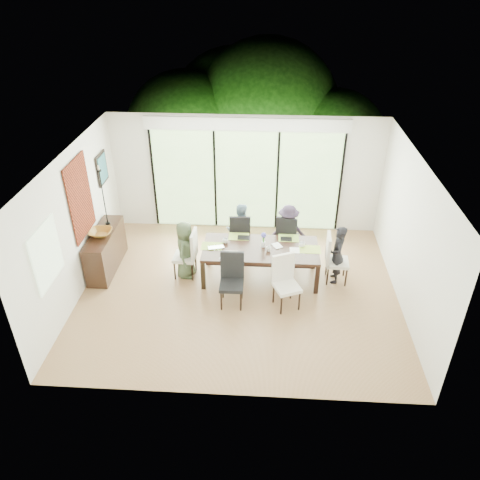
# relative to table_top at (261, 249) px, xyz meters

# --- Properties ---
(floor) EXTENTS (6.00, 5.00, 0.01)m
(floor) POSITION_rel_table_top_xyz_m (-0.39, -0.47, -0.68)
(floor) COLOR brown
(floor) RESTS_ON ground
(ceiling) EXTENTS (6.00, 5.00, 0.01)m
(ceiling) POSITION_rel_table_top_xyz_m (-0.39, -0.47, 2.03)
(ceiling) COLOR white
(ceiling) RESTS_ON wall_back
(wall_back) EXTENTS (6.00, 0.02, 2.70)m
(wall_back) POSITION_rel_table_top_xyz_m (-0.39, 2.04, 0.68)
(wall_back) COLOR silver
(wall_back) RESTS_ON floor
(wall_front) EXTENTS (6.00, 0.02, 2.70)m
(wall_front) POSITION_rel_table_top_xyz_m (-0.39, -2.98, 0.68)
(wall_front) COLOR silver
(wall_front) RESTS_ON floor
(wall_left) EXTENTS (0.02, 5.00, 2.70)m
(wall_left) POSITION_rel_table_top_xyz_m (-3.40, -0.47, 0.68)
(wall_left) COLOR white
(wall_left) RESTS_ON floor
(wall_right) EXTENTS (0.02, 5.00, 2.70)m
(wall_right) POSITION_rel_table_top_xyz_m (2.62, -0.47, 0.68)
(wall_right) COLOR silver
(wall_right) RESTS_ON floor
(glass_doors) EXTENTS (4.20, 0.02, 2.30)m
(glass_doors) POSITION_rel_table_top_xyz_m (-0.39, 2.00, 0.53)
(glass_doors) COLOR #598C3F
(glass_doors) RESTS_ON wall_back
(blinds_header) EXTENTS (4.40, 0.06, 0.28)m
(blinds_header) POSITION_rel_table_top_xyz_m (-0.39, 1.99, 1.83)
(blinds_header) COLOR white
(blinds_header) RESTS_ON wall_back
(mullion_a) EXTENTS (0.05, 0.04, 2.30)m
(mullion_a) POSITION_rel_table_top_xyz_m (-2.49, 1.99, 0.53)
(mullion_a) COLOR black
(mullion_a) RESTS_ON wall_back
(mullion_b) EXTENTS (0.05, 0.04, 2.30)m
(mullion_b) POSITION_rel_table_top_xyz_m (-1.09, 1.99, 0.53)
(mullion_b) COLOR black
(mullion_b) RESTS_ON wall_back
(mullion_c) EXTENTS (0.05, 0.04, 2.30)m
(mullion_c) POSITION_rel_table_top_xyz_m (0.31, 1.99, 0.53)
(mullion_c) COLOR black
(mullion_c) RESTS_ON wall_back
(mullion_d) EXTENTS (0.05, 0.04, 2.30)m
(mullion_d) POSITION_rel_table_top_xyz_m (1.71, 1.99, 0.53)
(mullion_d) COLOR black
(mullion_d) RESTS_ON wall_back
(side_window) EXTENTS (0.02, 0.90, 1.00)m
(side_window) POSITION_rel_table_top_xyz_m (-3.36, -1.67, 0.83)
(side_window) COLOR #8CAD7F
(side_window) RESTS_ON wall_left
(deck) EXTENTS (6.00, 1.80, 0.10)m
(deck) POSITION_rel_table_top_xyz_m (-0.39, 2.93, -0.72)
(deck) COLOR brown
(deck) RESTS_ON ground
(rail_top) EXTENTS (6.00, 0.08, 0.06)m
(rail_top) POSITION_rel_table_top_xyz_m (-0.39, 3.73, -0.12)
(rail_top) COLOR #4E3621
(rail_top) RESTS_ON deck
(foliage_left) EXTENTS (3.20, 3.20, 3.20)m
(foliage_left) POSITION_rel_table_top_xyz_m (-2.19, 4.73, 0.77)
(foliage_left) COLOR #14380F
(foliage_left) RESTS_ON ground
(foliage_mid) EXTENTS (4.00, 4.00, 4.00)m
(foliage_mid) POSITION_rel_table_top_xyz_m (0.01, 5.33, 1.13)
(foliage_mid) COLOR #14380F
(foliage_mid) RESTS_ON ground
(foliage_right) EXTENTS (2.80, 2.80, 2.80)m
(foliage_right) POSITION_rel_table_top_xyz_m (1.81, 4.53, 0.59)
(foliage_right) COLOR #14380F
(foliage_right) RESTS_ON ground
(foliage_far) EXTENTS (3.60, 3.60, 3.60)m
(foliage_far) POSITION_rel_table_top_xyz_m (-0.99, 6.03, 0.95)
(foliage_far) COLOR #14380F
(foliage_far) RESTS_ON ground
(table_top) EXTENTS (2.24, 1.03, 0.06)m
(table_top) POSITION_rel_table_top_xyz_m (0.00, 0.00, 0.00)
(table_top) COLOR black
(table_top) RESTS_ON floor
(table_apron) EXTENTS (2.05, 0.84, 0.09)m
(table_apron) POSITION_rel_table_top_xyz_m (0.00, -0.00, -0.08)
(table_apron) COLOR black
(table_apron) RESTS_ON floor
(table_leg_fl) EXTENTS (0.08, 0.08, 0.64)m
(table_leg_fl) POSITION_rel_table_top_xyz_m (-1.08, -0.43, -0.35)
(table_leg_fl) COLOR black
(table_leg_fl) RESTS_ON floor
(table_leg_fr) EXTENTS (0.08, 0.08, 0.64)m
(table_leg_fr) POSITION_rel_table_top_xyz_m (1.08, -0.43, -0.35)
(table_leg_fr) COLOR black
(table_leg_fr) RESTS_ON floor
(table_leg_bl) EXTENTS (0.08, 0.08, 0.64)m
(table_leg_bl) POSITION_rel_table_top_xyz_m (-1.08, 0.43, -0.35)
(table_leg_bl) COLOR black
(table_leg_bl) RESTS_ON floor
(table_leg_br) EXTENTS (0.08, 0.08, 0.64)m
(table_leg_br) POSITION_rel_table_top_xyz_m (1.08, 0.43, -0.35)
(table_leg_br) COLOR black
(table_leg_br) RESTS_ON floor
(chair_left_end) EXTENTS (0.45, 0.45, 1.03)m
(chair_left_end) POSITION_rel_table_top_xyz_m (-1.50, -0.00, -0.16)
(chair_left_end) COLOR silver
(chair_left_end) RESTS_ON floor
(chair_right_end) EXTENTS (0.45, 0.45, 1.03)m
(chair_right_end) POSITION_rel_table_top_xyz_m (1.50, -0.00, -0.16)
(chair_right_end) COLOR silver
(chair_right_end) RESTS_ON floor
(chair_far_left) EXTENTS (0.44, 0.44, 1.03)m
(chair_far_left) POSITION_rel_table_top_xyz_m (-0.45, 0.85, -0.16)
(chair_far_left) COLOR black
(chair_far_left) RESTS_ON floor
(chair_far_right) EXTENTS (0.51, 0.51, 1.03)m
(chair_far_right) POSITION_rel_table_top_xyz_m (0.55, 0.85, -0.16)
(chair_far_right) COLOR black
(chair_far_right) RESTS_ON floor
(chair_near_left) EXTENTS (0.43, 0.43, 1.03)m
(chair_near_left) POSITION_rel_table_top_xyz_m (-0.50, -0.87, -0.16)
(chair_near_left) COLOR black
(chair_near_left) RESTS_ON floor
(chair_near_right) EXTENTS (0.56, 0.56, 1.03)m
(chair_near_right) POSITION_rel_table_top_xyz_m (0.50, -0.87, -0.16)
(chair_near_right) COLOR white
(chair_near_right) RESTS_ON floor
(person_left_end) EXTENTS (0.43, 0.61, 1.20)m
(person_left_end) POSITION_rel_table_top_xyz_m (-1.48, 0.00, -0.07)
(person_left_end) COLOR #435337
(person_left_end) RESTS_ON floor
(person_right_end) EXTENTS (0.38, 0.58, 1.20)m
(person_right_end) POSITION_rel_table_top_xyz_m (1.48, 0.00, -0.07)
(person_right_end) COLOR black
(person_right_end) RESTS_ON floor
(person_far_left) EXTENTS (0.60, 0.43, 1.20)m
(person_far_left) POSITION_rel_table_top_xyz_m (-0.45, 0.83, -0.07)
(person_far_left) COLOR slate
(person_far_left) RESTS_ON floor
(person_far_right) EXTENTS (0.59, 0.40, 1.20)m
(person_far_right) POSITION_rel_table_top_xyz_m (0.55, 0.83, -0.07)
(person_far_right) COLOR #2C2132
(person_far_right) RESTS_ON floor
(placemat_left) EXTENTS (0.41, 0.30, 0.01)m
(placemat_left) POSITION_rel_table_top_xyz_m (-0.95, -0.00, 0.03)
(placemat_left) COLOR olive
(placemat_left) RESTS_ON table_top
(placemat_right) EXTENTS (0.41, 0.30, 0.01)m
(placemat_right) POSITION_rel_table_top_xyz_m (0.95, -0.00, 0.03)
(placemat_right) COLOR #9CB741
(placemat_right) RESTS_ON table_top
(placemat_far_l) EXTENTS (0.41, 0.30, 0.01)m
(placemat_far_l) POSITION_rel_table_top_xyz_m (-0.45, 0.40, 0.03)
(placemat_far_l) COLOR #8EAA3C
(placemat_far_l) RESTS_ON table_top
(placemat_far_r) EXTENTS (0.41, 0.30, 0.01)m
(placemat_far_r) POSITION_rel_table_top_xyz_m (0.55, 0.40, 0.03)
(placemat_far_r) COLOR #84AA3C
(placemat_far_r) RESTS_ON table_top
(placemat_paper) EXTENTS (0.41, 0.30, 0.01)m
(placemat_paper) POSITION_rel_table_top_xyz_m (-0.55, -0.30, 0.03)
(placemat_paper) COLOR white
(placemat_paper) RESTS_ON table_top
(tablet_far_l) EXTENTS (0.24, 0.17, 0.01)m
(tablet_far_l) POSITION_rel_table_top_xyz_m (-0.35, 0.35, 0.04)
(tablet_far_l) COLOR black
(tablet_far_l) RESTS_ON table_top
(tablet_far_r) EXTENTS (0.22, 0.16, 0.01)m
(tablet_far_r) POSITION_rel_table_top_xyz_m (0.50, 0.35, 0.04)
(tablet_far_r) COLOR black
(tablet_far_r) RESTS_ON table_top
(papers) EXTENTS (0.28, 0.21, 0.00)m
(papers) POSITION_rel_table_top_xyz_m (0.70, -0.05, 0.03)
(papers) COLOR white
(papers) RESTS_ON table_top
(platter_base) EXTENTS (0.24, 0.24, 0.02)m
(platter_base) POSITION_rel_table_top_xyz_m (-0.55, -0.30, 0.04)
(platter_base) COLOR white
(platter_base) RESTS_ON table_top
(platter_snacks) EXTENTS (0.19, 0.19, 0.01)m
(platter_snacks) POSITION_rel_table_top_xyz_m (-0.55, -0.30, 0.06)
(platter_snacks) COLOR orange
(platter_snacks) RESTS_ON table_top
(vase) EXTENTS (0.07, 0.07, 0.11)m
(vase) POSITION_rel_table_top_xyz_m (0.05, 0.05, 0.08)
(vase) COLOR silver
(vase) RESTS_ON table_top
(hyacinth_stems) EXTENTS (0.04, 0.04, 0.15)m
(hyacinth_stems) POSITION_rel_table_top_xyz_m (0.05, 0.05, 0.20)
(hyacinth_stems) COLOR #337226
(hyacinth_stems) RESTS_ON table_top
(hyacinth_blooms) EXTENTS (0.10, 0.10, 0.10)m
(hyacinth_blooms) POSITION_rel_table_top_xyz_m (0.05, 0.05, 0.29)
(hyacinth_blooms) COLOR #504CBE
(hyacinth_blooms) RESTS_ON table_top
(laptop) EXTENTS (0.35, 0.27, 0.02)m
(laptop) POSITION_rel_table_top_xyz_m (-0.85, -0.10, 0.04)
(laptop) COLOR silver
(laptop) RESTS_ON table_top
(cup_a) EXTENTS (0.16, 0.16, 0.09)m
(cup_a) POSITION_rel_table_top_xyz_m (-0.70, 0.15, 0.07)
(cup_a) COLOR white
(cup_a) RESTS_ON table_top
(cup_b) EXTENTS (0.11, 0.11, 0.09)m
(cup_b) POSITION_rel_table_top_xyz_m (0.15, -0.10, 0.07)
(cup_b) COLOR white
(cup_b) RESTS_ON table_top
(cup_c) EXTENTS (0.15, 0.15, 0.09)m
(cup_c) POSITION_rel_table_top_xyz_m (0.80, 0.10, 0.07)
(cup_c) COLOR white
(cup_c) RESTS_ON table_top
(book) EXTENTS (0.23, 0.26, 0.02)m
(book) POSITION_rel_table_top_xyz_m (0.25, 0.05, 0.04)
(book) COLOR white
(book) RESTS_ON table_top
(sideboard) EXTENTS (0.42, 1.48, 0.83)m
(sideboard) POSITION_rel_table_top_xyz_m (-3.15, 0.16, -0.25)
(sideboard) COLOR black
(sideboard) RESTS_ON floor
(bowl) EXTENTS (0.44, 0.44, 0.11)m
(bowl) POSITION_rel_table_top_xyz_m (-3.15, 0.06, 0.21)
(bowl) COLOR brown
(bowl) RESTS_ON sideboard
(candlestick_base) EXTENTS (0.09, 0.09, 0.04)m
(candlestick_base) POSITION_rel_table_top_xyz_m (-3.15, 0.51, 0.18)
(candlestick_base) COLOR black
(candlestick_base) RESTS_ON sideboard
(candlestick_shaft) EXTENTS (0.02, 0.02, 1.16)m
(candlestick_shaft) POSITION_rel_table_top_xyz_m (-3.15, 0.51, 0.76)
(candlestick_shaft) COLOR black
(candlestick_shaft) RESTS_ON sideboard
(candlestick_pan) EXTENTS (0.09, 0.09, 0.03)m
(candlestick_pan) POSITION_rel_table_top_xyz_m (-3.15, 0.51, 1.34)
(candlestick_pan) COLOR black
(candlestick_pan) RESTS_ON sideboard
(candle) EXTENTS (0.03, 0.03, 0.09)m
(candle) POSITION_rel_table_top_xyz_m (-3.15, 0.51, 1.39)
(candle) COLOR silver
(candle) RESTS_ON sideboard
(tapestry) EXTENTS (0.02, 1.00, 1.50)m
(tapestry) POSITION_rel_table_top_xyz_m (-3.36, -0.07, 1.03)
(tapestry) COLOR maroon
(tapestry) RESTS_ON wall_left
(art_frame) EXTENTS (0.03, 0.55, 0.65)m
(art_frame) POSITION_rel_table_top_xyz_m (-3.36, 1.23, 1.08)
(art_frame) COLOR black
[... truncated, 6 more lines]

